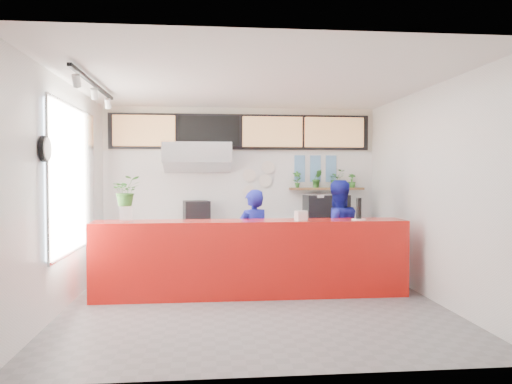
% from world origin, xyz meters
% --- Properties ---
extents(floor, '(5.00, 5.00, 0.00)m').
position_xyz_m(floor, '(0.00, 0.00, 0.00)').
color(floor, slate).
rests_on(floor, ground).
extents(ceiling, '(5.00, 5.00, 0.00)m').
position_xyz_m(ceiling, '(0.00, 0.00, 3.00)').
color(ceiling, silver).
extents(wall_back, '(5.00, 0.00, 5.00)m').
position_xyz_m(wall_back, '(0.00, 2.50, 1.50)').
color(wall_back, white).
rests_on(wall_back, ground).
extents(wall_left, '(0.00, 5.00, 5.00)m').
position_xyz_m(wall_left, '(-2.50, 0.00, 1.50)').
color(wall_left, white).
rests_on(wall_left, ground).
extents(wall_right, '(0.00, 5.00, 5.00)m').
position_xyz_m(wall_right, '(2.50, 0.00, 1.50)').
color(wall_right, white).
rests_on(wall_right, ground).
extents(service_counter, '(4.50, 0.60, 1.10)m').
position_xyz_m(service_counter, '(0.00, 0.40, 0.55)').
color(service_counter, red).
rests_on(service_counter, ground).
extents(cream_band, '(5.00, 0.02, 0.80)m').
position_xyz_m(cream_band, '(0.00, 2.49, 2.60)').
color(cream_band, beige).
rests_on(cream_band, wall_back).
extents(prep_bench, '(1.80, 0.60, 0.90)m').
position_xyz_m(prep_bench, '(-0.80, 2.20, 0.45)').
color(prep_bench, '#B2B5BA').
rests_on(prep_bench, ground).
extents(panini_oven, '(0.50, 0.50, 0.40)m').
position_xyz_m(panini_oven, '(-0.82, 2.20, 1.10)').
color(panini_oven, black).
rests_on(panini_oven, prep_bench).
extents(extraction_hood, '(1.20, 0.70, 0.35)m').
position_xyz_m(extraction_hood, '(-0.80, 2.15, 2.15)').
color(extraction_hood, '#B2B5BA').
rests_on(extraction_hood, ceiling).
extents(hood_lip, '(1.20, 0.69, 0.31)m').
position_xyz_m(hood_lip, '(-0.80, 2.15, 1.95)').
color(hood_lip, '#B2B5BA').
rests_on(hood_lip, ceiling).
extents(right_bench, '(1.80, 0.60, 0.90)m').
position_xyz_m(right_bench, '(1.50, 2.20, 0.45)').
color(right_bench, '#B2B5BA').
rests_on(right_bench, ground).
extents(espresso_machine, '(0.78, 0.56, 0.49)m').
position_xyz_m(espresso_machine, '(1.54, 2.20, 1.15)').
color(espresso_machine, black).
rests_on(espresso_machine, right_bench).
extents(espresso_tray, '(0.77, 0.64, 0.06)m').
position_xyz_m(espresso_tray, '(1.54, 2.20, 1.38)').
color(espresso_tray, silver).
rests_on(espresso_tray, espresso_machine).
extents(herb_shelf, '(1.40, 0.18, 0.04)m').
position_xyz_m(herb_shelf, '(1.60, 2.40, 1.50)').
color(herb_shelf, brown).
rests_on(herb_shelf, wall_back).
extents(menu_board_far_left, '(1.10, 0.10, 0.55)m').
position_xyz_m(menu_board_far_left, '(-1.75, 2.38, 2.55)').
color(menu_board_far_left, tan).
rests_on(menu_board_far_left, wall_back).
extents(menu_board_mid_left, '(1.10, 0.10, 0.55)m').
position_xyz_m(menu_board_mid_left, '(-0.59, 2.38, 2.55)').
color(menu_board_mid_left, black).
rests_on(menu_board_mid_left, wall_back).
extents(menu_board_mid_right, '(1.10, 0.10, 0.55)m').
position_xyz_m(menu_board_mid_right, '(0.57, 2.38, 2.55)').
color(menu_board_mid_right, tan).
rests_on(menu_board_mid_right, wall_back).
extents(menu_board_far_right, '(1.10, 0.10, 0.55)m').
position_xyz_m(menu_board_far_right, '(1.73, 2.38, 2.55)').
color(menu_board_far_right, tan).
rests_on(menu_board_far_right, wall_back).
extents(soffit, '(4.80, 0.04, 0.65)m').
position_xyz_m(soffit, '(0.00, 2.46, 2.55)').
color(soffit, black).
rests_on(soffit, wall_back).
extents(window_pane, '(0.04, 2.20, 1.90)m').
position_xyz_m(window_pane, '(-2.47, 0.30, 1.70)').
color(window_pane, silver).
rests_on(window_pane, wall_left).
extents(window_frame, '(0.03, 2.30, 2.00)m').
position_xyz_m(window_frame, '(-2.45, 0.30, 1.70)').
color(window_frame, '#B2B5BA').
rests_on(window_frame, wall_left).
extents(wall_clock_rim, '(0.05, 0.30, 0.30)m').
position_xyz_m(wall_clock_rim, '(-2.46, -0.90, 2.05)').
color(wall_clock_rim, black).
rests_on(wall_clock_rim, wall_left).
extents(wall_clock_face, '(0.02, 0.26, 0.26)m').
position_xyz_m(wall_clock_face, '(-2.43, -0.90, 2.05)').
color(wall_clock_face, white).
rests_on(wall_clock_face, wall_left).
extents(track_rail, '(0.05, 2.40, 0.04)m').
position_xyz_m(track_rail, '(-2.10, 0.00, 2.94)').
color(track_rail, black).
rests_on(track_rail, ceiling).
extents(dec_plate_a, '(0.24, 0.03, 0.24)m').
position_xyz_m(dec_plate_a, '(0.15, 2.47, 1.75)').
color(dec_plate_a, silver).
rests_on(dec_plate_a, wall_back).
extents(dec_plate_b, '(0.24, 0.03, 0.24)m').
position_xyz_m(dec_plate_b, '(0.45, 2.47, 1.65)').
color(dec_plate_b, silver).
rests_on(dec_plate_b, wall_back).
extents(dec_plate_c, '(0.24, 0.03, 0.24)m').
position_xyz_m(dec_plate_c, '(0.15, 2.47, 1.45)').
color(dec_plate_c, silver).
rests_on(dec_plate_c, wall_back).
extents(dec_plate_d, '(0.24, 0.03, 0.24)m').
position_xyz_m(dec_plate_d, '(0.50, 2.47, 1.90)').
color(dec_plate_d, silver).
rests_on(dec_plate_d, wall_back).
extents(photo_frame_a, '(0.20, 0.02, 0.25)m').
position_xyz_m(photo_frame_a, '(1.10, 2.48, 2.00)').
color(photo_frame_a, '#598CBF').
rests_on(photo_frame_a, wall_back).
extents(photo_frame_b, '(0.20, 0.02, 0.25)m').
position_xyz_m(photo_frame_b, '(1.40, 2.48, 2.00)').
color(photo_frame_b, '#598CBF').
rests_on(photo_frame_b, wall_back).
extents(photo_frame_c, '(0.20, 0.02, 0.25)m').
position_xyz_m(photo_frame_c, '(1.70, 2.48, 2.00)').
color(photo_frame_c, '#598CBF').
rests_on(photo_frame_c, wall_back).
extents(photo_frame_d, '(0.20, 0.02, 0.25)m').
position_xyz_m(photo_frame_d, '(1.10, 2.48, 1.75)').
color(photo_frame_d, '#598CBF').
rests_on(photo_frame_d, wall_back).
extents(photo_frame_e, '(0.20, 0.02, 0.25)m').
position_xyz_m(photo_frame_e, '(1.40, 2.48, 1.75)').
color(photo_frame_e, '#598CBF').
rests_on(photo_frame_e, wall_back).
extents(photo_frame_f, '(0.20, 0.02, 0.25)m').
position_xyz_m(photo_frame_f, '(1.70, 2.48, 1.75)').
color(photo_frame_f, '#598CBF').
rests_on(photo_frame_f, wall_back).
extents(staff_center, '(0.66, 0.57, 1.53)m').
position_xyz_m(staff_center, '(0.08, 0.92, 0.77)').
color(staff_center, '#151B96').
rests_on(staff_center, ground).
extents(staff_right, '(0.89, 0.73, 1.67)m').
position_xyz_m(staff_right, '(1.42, 0.98, 0.84)').
color(staff_right, '#151B96').
rests_on(staff_right, ground).
extents(herb_a, '(0.17, 0.12, 0.31)m').
position_xyz_m(herb_a, '(1.04, 2.40, 1.68)').
color(herb_a, '#2E6D26').
rests_on(herb_a, herb_shelf).
extents(herb_b, '(0.20, 0.16, 0.34)m').
position_xyz_m(herb_b, '(1.42, 2.40, 1.69)').
color(herb_b, '#2E6D26').
rests_on(herb_b, herb_shelf).
extents(herb_c, '(0.38, 0.36, 0.34)m').
position_xyz_m(herb_c, '(1.78, 2.40, 1.69)').
color(herb_c, '#2E6D26').
rests_on(herb_c, herb_shelf).
extents(herb_d, '(0.16, 0.15, 0.26)m').
position_xyz_m(herb_d, '(2.08, 2.40, 1.65)').
color(herb_d, '#2E6D26').
rests_on(herb_d, herb_shelf).
extents(glass_vase, '(0.20, 0.20, 0.22)m').
position_xyz_m(glass_vase, '(-1.76, 0.35, 1.21)').
color(glass_vase, white).
rests_on(glass_vase, service_counter).
extents(basil_vase, '(0.47, 0.44, 0.42)m').
position_xyz_m(basil_vase, '(-1.76, 0.35, 1.53)').
color(basil_vase, '#2E6D26').
rests_on(basil_vase, glass_vase).
extents(napkin_holder, '(0.19, 0.15, 0.14)m').
position_xyz_m(napkin_holder, '(0.71, 0.31, 1.17)').
color(napkin_holder, white).
rests_on(napkin_holder, service_counter).
extents(white_plate, '(0.26, 0.26, 0.02)m').
position_xyz_m(white_plate, '(1.57, 0.31, 1.11)').
color(white_plate, white).
rests_on(white_plate, service_counter).
extents(pepper_mill, '(0.09, 0.09, 0.31)m').
position_xyz_m(pepper_mill, '(1.57, 0.31, 1.27)').
color(pepper_mill, black).
rests_on(pepper_mill, white_plate).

